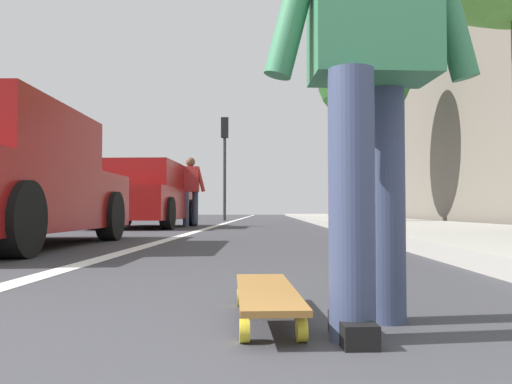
{
  "coord_description": "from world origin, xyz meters",
  "views": [
    {
      "loc": [
        -0.68,
        -0.18,
        0.39
      ],
      "look_at": [
        13.87,
        0.19,
        0.91
      ],
      "focal_mm": 36.86,
      "sensor_mm": 36.0,
      "label": 1
    }
  ],
  "objects": [
    {
      "name": "ground_plane",
      "position": [
        10.0,
        0.0,
        0.0
      ],
      "size": [
        80.0,
        80.0,
        0.0
      ],
      "primitive_type": "plane",
      "color": "#38383D"
    },
    {
      "name": "lane_stripe_white",
      "position": [
        20.0,
        1.18,
        0.0
      ],
      "size": [
        52.0,
        0.16,
        0.01
      ],
      "primitive_type": "cube",
      "color": "silver",
      "rests_on": "ground"
    },
    {
      "name": "sidewalk_curb",
      "position": [
        18.0,
        -3.09,
        0.06
      ],
      "size": [
        52.0,
        3.2,
        0.13
      ],
      "primitive_type": "cube",
      "color": "#9E9B93",
      "rests_on": "ground"
    },
    {
      "name": "building_facade",
      "position": [
        22.0,
        -5.5,
        4.56
      ],
      "size": [
        40.0,
        1.2,
        9.12
      ],
      "primitive_type": "cube",
      "color": "#6A6257",
      "rests_on": "ground"
    },
    {
      "name": "skateboard",
      "position": [
        1.19,
        -0.17,
        0.09
      ],
      "size": [
        0.85,
        0.26,
        0.11
      ],
      "color": "yellow",
      "rests_on": "ground"
    },
    {
      "name": "skater_person",
      "position": [
        1.04,
        -0.52,
        0.94
      ],
      "size": [
        0.48,
        0.72,
        1.64
      ],
      "color": "#384260",
      "rests_on": "ground"
    },
    {
      "name": "parked_car_mid",
      "position": [
        11.42,
        2.73,
        0.73
      ],
      "size": [
        4.24,
        1.94,
        1.5
      ],
      "color": "maroon",
      "rests_on": "ground"
    },
    {
      "name": "traffic_light",
      "position": [
        19.92,
        1.58,
        2.82
      ],
      "size": [
        0.33,
        0.28,
        4.07
      ],
      "color": "#2D2D2D",
      "rests_on": "ground"
    },
    {
      "name": "street_tree_mid",
      "position": [
        13.16,
        -2.69,
        3.91
      ],
      "size": [
        2.5,
        2.5,
        5.2
      ],
      "color": "brown",
      "rests_on": "ground"
    },
    {
      "name": "pedestrian_distant",
      "position": [
        12.29,
        1.77,
        0.98
      ],
      "size": [
        0.48,
        0.75,
        1.72
      ],
      "color": "#384260",
      "rests_on": "ground"
    }
  ]
}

